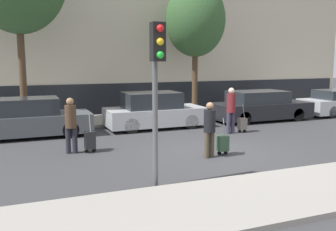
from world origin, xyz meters
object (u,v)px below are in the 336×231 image
object	(u,v)px
parked_car_0	(28,119)
parked_car_1	(154,111)
parked_car_2	(260,107)
trolley_left	(90,140)
pedestrian_right	(231,108)
trolley_right	(242,124)
pedestrian_center	(210,127)
pedestrian_left	(71,122)
trolley_center	(223,143)
traffic_light	(157,72)
parked_bicycle	(244,103)
bare_tree_near_crossing	(195,20)

from	to	relation	value
parked_car_0	parked_car_1	bearing A→B (deg)	0.51
parked_car_2	trolley_left	world-z (taller)	parked_car_2
pedestrian_right	trolley_right	bearing A→B (deg)	179.93
pedestrian_center	trolley_right	world-z (taller)	pedestrian_center
parked_car_1	trolley_right	xyz separation A→B (m)	(2.87, -2.21, -0.35)
parked_car_0	pedestrian_left	xyz separation A→B (m)	(1.15, -3.06, 0.30)
parked_car_0	parked_car_2	distance (m)	10.15
parked_car_0	parked_car_2	xyz separation A→B (m)	(10.15, -0.02, -0.02)
trolley_center	traffic_light	world-z (taller)	traffic_light
parked_car_1	trolley_right	bearing A→B (deg)	-37.68
parked_car_0	parked_bicycle	world-z (taller)	parked_car_0
traffic_light	trolley_right	bearing A→B (deg)	42.16
parked_car_0	pedestrian_left	world-z (taller)	pedestrian_left
trolley_left	parked_bicycle	xyz separation A→B (m)	(9.34, 5.83, 0.10)
traffic_light	bare_tree_near_crossing	xyz separation A→B (m)	(5.56, 9.57, 2.17)
parked_car_0	parked_car_1	xyz separation A→B (m)	(4.93, 0.04, 0.02)
parked_car_0	pedestrian_center	distance (m)	6.97
pedestrian_left	trolley_center	size ratio (longest dim) A/B	1.52
pedestrian_center	trolley_right	bearing A→B (deg)	-151.13
bare_tree_near_crossing	trolley_right	bearing A→B (deg)	-92.77
parked_bicycle	bare_tree_near_crossing	distance (m)	5.20
parked_car_2	pedestrian_right	world-z (taller)	pedestrian_right
pedestrian_left	trolley_right	size ratio (longest dim) A/B	1.54
trolley_right	traffic_light	xyz separation A→B (m)	(-5.33, -4.83, 2.23)
pedestrian_center	pedestrian_right	bearing A→B (deg)	-145.72
pedestrian_left	trolley_right	xyz separation A→B (m)	(6.65, 0.89, -0.63)
pedestrian_left	pedestrian_right	distance (m)	6.16
pedestrian_right	traffic_light	distance (m)	6.95
traffic_light	pedestrian_left	bearing A→B (deg)	108.46
pedestrian_left	parked_bicycle	bearing A→B (deg)	-136.93
pedestrian_center	bare_tree_near_crossing	xyz separation A→B (m)	(3.24, 7.63, 3.82)
trolley_left	trolley_right	xyz separation A→B (m)	(6.11, 1.02, -0.05)
parked_car_0	trolley_right	xyz separation A→B (m)	(7.80, -2.17, -0.33)
bare_tree_near_crossing	parked_car_2	bearing A→B (deg)	-50.72
parked_car_1	parked_car_2	world-z (taller)	parked_car_1
parked_car_2	pedestrian_left	xyz separation A→B (m)	(-9.00, -3.04, 0.31)
parked_car_0	pedestrian_right	xyz separation A→B (m)	(7.25, -2.21, 0.34)
traffic_light	parked_car_1	bearing A→B (deg)	70.70
pedestrian_center	bare_tree_near_crossing	bearing A→B (deg)	-128.00
trolley_left	bare_tree_near_crossing	distance (m)	9.61
parked_car_1	pedestrian_center	bearing A→B (deg)	-91.56
trolley_right	bare_tree_near_crossing	world-z (taller)	bare_tree_near_crossing
parked_car_1	parked_car_2	size ratio (longest dim) A/B	0.88
trolley_left	trolley_center	size ratio (longest dim) A/B	1.07
parked_car_2	pedestrian_right	bearing A→B (deg)	-143.02
parked_car_1	pedestrian_right	world-z (taller)	pedestrian_right
pedestrian_right	bare_tree_near_crossing	distance (m)	6.11
pedestrian_right	parked_car_1	bearing A→B (deg)	-47.83
trolley_left	bare_tree_near_crossing	world-z (taller)	bare_tree_near_crossing
pedestrian_left	trolley_left	world-z (taller)	pedestrian_left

